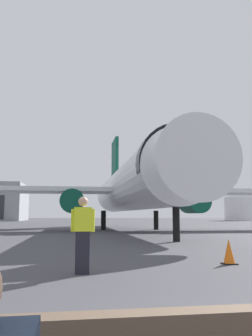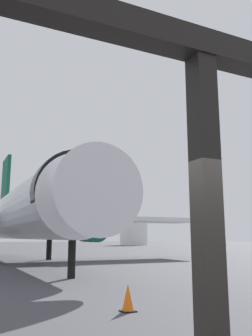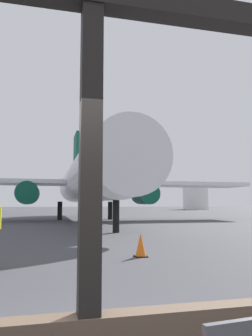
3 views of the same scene
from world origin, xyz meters
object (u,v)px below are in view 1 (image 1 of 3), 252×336
object	(u,v)px
airplane	(134,187)
ground_crew_worker	(83,233)
traffic_cone	(229,252)
fuel_storage_tank	(239,209)

from	to	relation	value
airplane	ground_crew_worker	size ratio (longest dim) A/B	18.18
airplane	traffic_cone	bearing A→B (deg)	-92.69
traffic_cone	airplane	bearing A→B (deg)	87.31
airplane	ground_crew_worker	world-z (taller)	airplane
airplane	traffic_cone	distance (m)	20.06
traffic_cone	fuel_storage_tank	distance (m)	77.72
ground_crew_worker	traffic_cone	xyz separation A→B (m)	(3.99, 0.97, -0.58)
ground_crew_worker	traffic_cone	size ratio (longest dim) A/B	2.56
airplane	ground_crew_worker	bearing A→B (deg)	-103.34
fuel_storage_tank	traffic_cone	bearing A→B (deg)	-116.95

